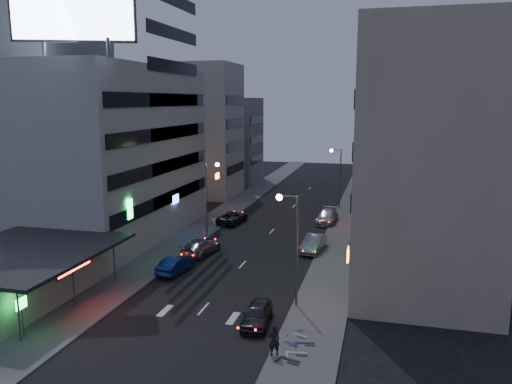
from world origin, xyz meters
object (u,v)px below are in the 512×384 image
(parked_car_left, at_px, (232,217))
(scooter_black_a, at_px, (301,352))
(road_car_silver, at_px, (201,247))
(person, at_px, (274,340))
(parked_car_right_far, at_px, (327,217))
(parked_car_right_mid, at_px, (313,244))
(scooter_black_b, at_px, (315,334))
(parked_car_right_near, at_px, (257,314))
(scooter_blue, at_px, (299,337))
(scooter_silver_b, at_px, (308,329))
(road_car_blue, at_px, (176,265))
(scooter_silver_a, at_px, (308,344))

(parked_car_left, relative_size, scooter_black_a, 2.74)
(parked_car_left, xyz_separation_m, road_car_silver, (0.75, -12.68, 0.04))
(person, distance_m, scooter_black_a, 1.72)
(parked_car_left, height_order, parked_car_right_far, parked_car_right_far)
(parked_car_right_mid, relative_size, scooter_black_b, 2.68)
(parked_car_right_near, distance_m, scooter_black_b, 4.46)
(parked_car_right_far, bearing_deg, parked_car_right_near, -90.96)
(scooter_blue, xyz_separation_m, scooter_black_b, (0.88, 0.42, 0.06))
(parked_car_right_far, xyz_separation_m, scooter_silver_b, (2.24, -30.04, -0.17))
(parked_car_right_near, bearing_deg, road_car_blue, 135.32)
(parked_car_right_mid, distance_m, scooter_black_b, 19.03)
(parked_car_right_mid, relative_size, road_car_silver, 0.91)
(road_car_silver, height_order, scooter_silver_b, road_car_silver)
(road_car_silver, distance_m, scooter_silver_b, 19.14)
(parked_car_right_near, height_order, road_car_blue, parked_car_right_near)
(person, distance_m, scooter_silver_b, 3.17)
(parked_car_right_near, bearing_deg, parked_car_right_mid, 81.77)
(parked_car_left, xyz_separation_m, scooter_black_b, (13.82, -27.81, -0.06))
(road_car_blue, bearing_deg, person, 141.37)
(road_car_blue, bearing_deg, parked_car_right_near, 147.02)
(road_car_blue, distance_m, person, 16.26)
(parked_car_left, distance_m, road_car_silver, 12.70)
(scooter_black_a, distance_m, scooter_silver_a, 1.14)
(parked_car_right_mid, distance_m, parked_car_left, 14.24)
(parked_car_right_mid, distance_m, road_car_blue, 13.88)
(scooter_silver_b, bearing_deg, scooter_black_b, -123.28)
(road_car_blue, bearing_deg, parked_car_right_mid, -131.20)
(parked_car_left, distance_m, scooter_silver_a, 32.12)
(scooter_silver_a, bearing_deg, scooter_black_a, 163.77)
(parked_car_right_mid, height_order, scooter_blue, parked_car_right_mid)
(scooter_blue, relative_size, scooter_silver_b, 0.98)
(parked_car_left, relative_size, scooter_black_b, 2.92)
(scooter_blue, bearing_deg, scooter_black_a, -155.83)
(parked_car_right_far, relative_size, scooter_black_b, 3.04)
(scooter_blue, bearing_deg, road_car_blue, 62.08)
(road_car_blue, xyz_separation_m, road_car_silver, (0.19, 5.40, 0.05))
(scooter_blue, bearing_deg, parked_car_left, 36.06)
(scooter_black_a, relative_size, scooter_silver_a, 1.03)
(parked_car_right_far, height_order, person, person)
(parked_car_right_far, distance_m, road_car_blue, 23.46)
(parked_car_right_near, distance_m, scooter_silver_b, 3.73)
(road_car_blue, xyz_separation_m, scooter_black_b, (13.26, -9.73, -0.05))
(road_car_blue, xyz_separation_m, person, (11.19, -11.79, 0.34))
(scooter_black_b, bearing_deg, person, 123.97)
(parked_car_right_far, distance_m, scooter_silver_b, 30.12)
(parked_car_right_mid, xyz_separation_m, parked_car_left, (-11.05, 8.99, -0.06))
(parked_car_right_mid, xyz_separation_m, scooter_silver_b, (2.24, -18.14, -0.17))
(scooter_silver_a, xyz_separation_m, scooter_silver_b, (-0.28, 1.98, -0.07))
(scooter_silver_a, relative_size, scooter_silver_b, 1.14)
(parked_car_right_far, xyz_separation_m, scooter_blue, (1.89, -31.14, -0.18))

